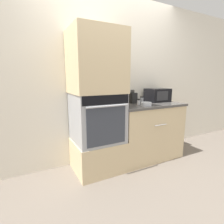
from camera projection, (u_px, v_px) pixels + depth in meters
ground_plane at (128, 173)px, 2.39m from camera, size 12.00×12.00×0.00m
wall_back at (108, 80)px, 2.70m from camera, size 8.00×0.05×2.50m
oven_cabinet_base at (98, 155)px, 2.46m from camera, size 0.65×0.60×0.43m
wall_oven at (97, 117)px, 2.35m from camera, size 0.63×0.64×0.65m
oven_cabinet_upper at (96, 62)px, 2.22m from camera, size 0.65×0.60×0.79m
counter_unit at (146, 131)px, 2.81m from camera, size 1.08×0.63×0.88m
microwave at (157, 95)px, 2.93m from camera, size 0.37×0.29×0.22m
knife_block at (132, 98)px, 2.77m from camera, size 0.10×0.14×0.21m
bowl at (146, 104)px, 2.50m from camera, size 0.16×0.16×0.05m
condiment_jar_near at (119, 101)px, 2.69m from camera, size 0.05×0.05×0.08m
condiment_jar_mid at (142, 99)px, 2.86m from camera, size 0.05×0.05×0.10m
condiment_jar_far at (135, 100)px, 2.88m from camera, size 0.04×0.04×0.07m
condiment_jar_back at (139, 102)px, 2.60m from camera, size 0.05×0.05×0.09m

